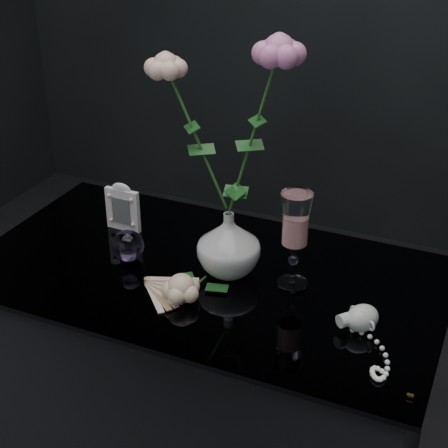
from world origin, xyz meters
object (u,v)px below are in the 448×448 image
at_px(wine_glass, 294,241).
at_px(pearl_jar, 362,317).
at_px(picture_frame, 123,206).
at_px(paperweight, 128,246).
at_px(loose_rose, 181,288).
at_px(vase, 229,244).

distance_m(wine_glass, pearl_jar, 0.21).
bearing_deg(pearl_jar, picture_frame, -155.25).
relative_size(wine_glass, paperweight, 2.94).
bearing_deg(wine_glass, picture_frame, 171.43).
distance_m(wine_glass, paperweight, 0.39).
xyz_separation_m(wine_glass, loose_rose, (-0.19, -0.15, -0.08)).
bearing_deg(paperweight, wine_glass, 8.11).
xyz_separation_m(wine_glass, pearl_jar, (0.17, -0.09, -0.08)).
xyz_separation_m(wine_glass, paperweight, (-0.38, -0.05, -0.07)).
relative_size(wine_glass, loose_rose, 1.22).
relative_size(vase, pearl_jar, 0.74).
xyz_separation_m(vase, wine_glass, (0.15, 0.01, 0.04)).
xyz_separation_m(vase, loose_rose, (-0.05, -0.14, -0.04)).
relative_size(picture_frame, loose_rose, 0.70).
xyz_separation_m(vase, picture_frame, (-0.32, 0.08, -0.01)).
bearing_deg(pearl_jar, vase, -155.76).
relative_size(vase, wine_glass, 0.67).
bearing_deg(wine_glass, loose_rose, -142.11).
xyz_separation_m(vase, pearl_jar, (0.32, -0.09, -0.04)).
xyz_separation_m(picture_frame, paperweight, (0.09, -0.12, -0.03)).
distance_m(loose_rose, pearl_jar, 0.37).
relative_size(wine_glass, pearl_jar, 1.11).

